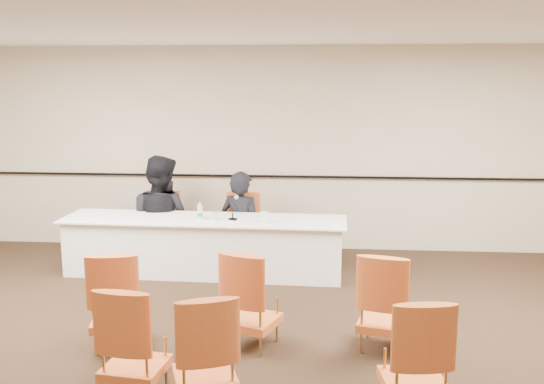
{
  "coord_description": "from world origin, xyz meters",
  "views": [
    {
      "loc": [
        0.56,
        -4.88,
        2.51
      ],
      "look_at": [
        -0.04,
        2.6,
        1.11
      ],
      "focal_mm": 40.0,
      "sensor_mm": 36.0,
      "label": 1
    }
  ],
  "objects": [
    {
      "name": "ceiling",
      "position": [
        0.0,
        0.0,
        3.0
      ],
      "size": [
        10.0,
        10.0,
        0.0
      ],
      "primitive_type": "plane",
      "rotation": [
        3.14,
        0.0,
        0.0
      ],
      "color": "white",
      "rests_on": "ground"
    },
    {
      "name": "panelist_main_chair",
      "position": [
        -0.52,
        3.22,
        0.47
      ],
      "size": [
        0.51,
        0.51,
        0.95
      ],
      "primitive_type": null,
      "rotation": [
        0.0,
        0.0,
        -0.03
      ],
      "color": "#BD5621",
      "rests_on": "ground"
    },
    {
      "name": "floor",
      "position": [
        0.0,
        0.0,
        0.0
      ],
      "size": [
        10.0,
        10.0,
        0.0
      ],
      "primitive_type": "plane",
      "color": "black",
      "rests_on": "ground"
    },
    {
      "name": "wall_rail",
      "position": [
        0.0,
        3.96,
        1.1
      ],
      "size": [
        9.8,
        0.04,
        0.03
      ],
      "primitive_type": "cube",
      "color": "black",
      "rests_on": "wall_back"
    },
    {
      "name": "panelist_second_chair",
      "position": [
        -1.67,
        3.25,
        0.47
      ],
      "size": [
        0.51,
        0.51,
        0.95
      ],
      "primitive_type": null,
      "rotation": [
        0.0,
        0.0,
        -0.03
      ],
      "color": "#BD5621",
      "rests_on": "ground"
    },
    {
      "name": "microphone",
      "position": [
        -0.55,
        2.62,
        0.89
      ],
      "size": [
        0.14,
        0.23,
        0.3
      ],
      "primitive_type": null,
      "rotation": [
        0.0,
        0.0,
        -0.17
      ],
      "color": "black",
      "rests_on": "panel_table"
    },
    {
      "name": "aud_chair_back_right",
      "position": [
        1.29,
        -0.56,
        0.47
      ],
      "size": [
        0.56,
        0.56,
        0.95
      ],
      "primitive_type": null,
      "rotation": [
        0.0,
        0.0,
        0.14
      ],
      "color": "#BD5621",
      "rests_on": "ground"
    },
    {
      "name": "panel_table",
      "position": [
        -0.94,
        2.68,
        0.37
      ],
      "size": [
        3.71,
        0.96,
        0.74
      ],
      "primitive_type": null,
      "rotation": [
        0.0,
        0.0,
        -0.03
      ],
      "color": "white",
      "rests_on": "ground"
    },
    {
      "name": "water_bottle",
      "position": [
        -0.98,
        2.63,
        0.85
      ],
      "size": [
        0.09,
        0.09,
        0.22
      ],
      "primitive_type": null,
      "rotation": [
        0.0,
        0.0,
        -0.32
      ],
      "color": "teal",
      "rests_on": "panel_table"
    },
    {
      "name": "wall_back",
      "position": [
        0.0,
        4.0,
        1.5
      ],
      "size": [
        10.0,
        0.04,
        3.0
      ],
      "primitive_type": "cube",
      "color": "beige",
      "rests_on": "ground"
    },
    {
      "name": "panelist_main",
      "position": [
        -0.52,
        3.22,
        0.43
      ],
      "size": [
        0.73,
        0.6,
        1.71
      ],
      "primitive_type": "imported",
      "rotation": [
        0.0,
        0.0,
        2.78
      ],
      "color": "black",
      "rests_on": "ground"
    },
    {
      "name": "aud_chair_front_left",
      "position": [
        -1.34,
        0.42,
        0.47
      ],
      "size": [
        0.59,
        0.59,
        0.95
      ],
      "primitive_type": null,
      "rotation": [
        0.0,
        0.0,
        0.19
      ],
      "color": "#BD5621",
      "rests_on": "ground"
    },
    {
      "name": "aud_chair_back_mid",
      "position": [
        -0.3,
        -0.61,
        0.47
      ],
      "size": [
        0.64,
        0.64,
        0.95
      ],
      "primitive_type": null,
      "rotation": [
        0.0,
        0.0,
        0.35
      ],
      "color": "#BD5621",
      "rests_on": "ground"
    },
    {
      "name": "aud_chair_front_mid",
      "position": [
        -0.07,
        0.53,
        0.47
      ],
      "size": [
        0.64,
        0.64,
        0.95
      ],
      "primitive_type": null,
      "rotation": [
        0.0,
        0.0,
        -0.36
      ],
      "color": "#BD5621",
      "rests_on": "ground"
    },
    {
      "name": "aud_chair_front_right",
      "position": [
        1.18,
        0.57,
        0.47
      ],
      "size": [
        0.61,
        0.61,
        0.95
      ],
      "primitive_type": null,
      "rotation": [
        0.0,
        0.0,
        -0.25
      ],
      "color": "#BD5621",
      "rests_on": "ground"
    },
    {
      "name": "papers",
      "position": [
        -0.61,
        2.67,
        0.74
      ],
      "size": [
        0.36,
        0.32,
        0.0
      ],
      "primitive_type": "cube",
      "rotation": [
        0.0,
        0.0,
        0.4
      ],
      "color": "white",
      "rests_on": "panel_table"
    },
    {
      "name": "panelist_second",
      "position": [
        -1.67,
        3.25,
        0.5
      ],
      "size": [
        1.15,
        1.02,
        1.96
      ],
      "primitive_type": "imported",
      "rotation": [
        0.0,
        0.0,
        2.8
      ],
      "color": "black",
      "rests_on": "ground"
    },
    {
      "name": "coffee_cup",
      "position": [
        -0.13,
        2.49,
        0.81
      ],
      "size": [
        0.11,
        0.11,
        0.14
      ],
      "primitive_type": "cylinder",
      "rotation": [
        0.0,
        0.0,
        -0.19
      ],
      "color": "white",
      "rests_on": "panel_table"
    },
    {
      "name": "drinking_glass",
      "position": [
        -0.79,
        2.59,
        0.79
      ],
      "size": [
        0.08,
        0.08,
        0.1
      ],
      "primitive_type": "cylinder",
      "rotation": [
        0.0,
        0.0,
        0.34
      ],
      "color": "silver",
      "rests_on": "panel_table"
    },
    {
      "name": "aud_chair_back_left",
      "position": [
        -0.89,
        -0.49,
        0.47
      ],
      "size": [
        0.56,
        0.56,
        0.95
      ],
      "primitive_type": null,
      "rotation": [
        0.0,
        0.0,
        -0.14
      ],
      "color": "#BD5621",
      "rests_on": "ground"
    }
  ]
}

